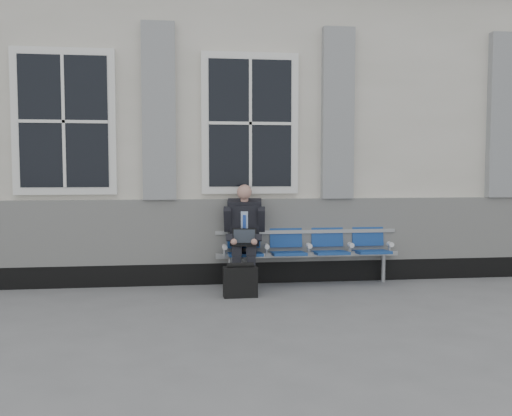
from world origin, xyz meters
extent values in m
plane|color=slate|center=(0.00, 0.00, 0.00)|extent=(70.00, 70.00, 0.00)
cube|color=silver|center=(0.00, 3.50, 2.10)|extent=(14.00, 4.00, 4.20)
cube|color=gray|center=(0.00, 3.50, 4.32)|extent=(14.40, 4.40, 0.24)
cube|color=black|center=(0.00, 1.47, 0.15)|extent=(14.00, 0.10, 0.30)
cube|color=silver|center=(0.00, 1.46, 0.75)|extent=(14.00, 0.08, 0.90)
cube|color=gray|center=(-0.90, 1.44, 2.40)|extent=(0.45, 0.14, 2.40)
cube|color=gray|center=(1.60, 1.44, 2.40)|extent=(0.45, 0.14, 2.40)
cube|color=gray|center=(4.10, 1.44, 2.40)|extent=(0.45, 0.14, 2.40)
cube|color=white|center=(-2.15, 1.46, 2.25)|extent=(1.35, 0.10, 1.95)
cube|color=black|center=(-2.15, 1.41, 2.25)|extent=(1.15, 0.02, 1.75)
cube|color=white|center=(0.35, 1.46, 2.25)|extent=(1.35, 0.10, 1.95)
cube|color=black|center=(0.35, 1.41, 2.25)|extent=(1.15, 0.02, 1.75)
cube|color=#9EA0A3|center=(1.16, 1.30, 0.42)|extent=(2.60, 0.07, 0.07)
cube|color=#9EA0A3|center=(1.16, 1.42, 0.73)|extent=(2.60, 0.05, 0.05)
cylinder|color=#9EA0A3|center=(0.06, 1.30, 0.20)|extent=(0.06, 0.06, 0.39)
cylinder|color=#9EA0A3|center=(2.26, 1.30, 0.20)|extent=(0.06, 0.06, 0.39)
cube|color=navy|center=(0.26, 1.22, 0.45)|extent=(0.46, 0.42, 0.07)
cube|color=navy|center=(0.26, 1.43, 0.71)|extent=(0.46, 0.10, 0.40)
cube|color=navy|center=(0.86, 1.22, 0.45)|extent=(0.46, 0.42, 0.07)
cube|color=navy|center=(0.86, 1.43, 0.71)|extent=(0.46, 0.10, 0.40)
cube|color=navy|center=(1.46, 1.22, 0.45)|extent=(0.46, 0.42, 0.07)
cube|color=navy|center=(1.46, 1.43, 0.71)|extent=(0.46, 0.10, 0.40)
cube|color=navy|center=(2.06, 1.22, 0.45)|extent=(0.46, 0.42, 0.07)
cube|color=navy|center=(2.06, 1.43, 0.71)|extent=(0.46, 0.10, 0.40)
cylinder|color=white|center=(-0.02, 1.25, 0.55)|extent=(0.07, 0.12, 0.07)
cylinder|color=white|center=(0.56, 1.25, 0.55)|extent=(0.07, 0.12, 0.07)
cylinder|color=white|center=(1.16, 1.25, 0.55)|extent=(0.07, 0.12, 0.07)
cylinder|color=white|center=(1.76, 1.25, 0.55)|extent=(0.07, 0.12, 0.07)
cylinder|color=white|center=(2.34, 1.25, 0.55)|extent=(0.07, 0.12, 0.07)
cube|color=black|center=(0.10, 0.87, 0.04)|extent=(0.14, 0.26, 0.09)
cube|color=black|center=(0.29, 0.85, 0.04)|extent=(0.14, 0.26, 0.09)
cube|color=black|center=(0.11, 0.93, 0.25)|extent=(0.13, 0.14, 0.47)
cube|color=black|center=(0.30, 0.91, 0.25)|extent=(0.13, 0.14, 0.47)
cube|color=black|center=(0.14, 1.14, 0.54)|extent=(0.19, 0.45, 0.13)
cube|color=black|center=(0.33, 1.12, 0.54)|extent=(0.19, 0.45, 0.13)
cube|color=black|center=(0.26, 1.32, 0.86)|extent=(0.44, 0.38, 0.61)
cube|color=#BCD4F8|center=(0.24, 1.20, 0.87)|extent=(0.11, 0.10, 0.34)
cube|color=blue|center=(0.24, 1.19, 0.86)|extent=(0.05, 0.08, 0.29)
cube|color=black|center=(0.26, 1.29, 1.14)|extent=(0.49, 0.29, 0.14)
cylinder|color=tan|center=(0.25, 1.24, 1.21)|extent=(0.11, 0.11, 0.10)
sphere|color=tan|center=(0.24, 1.19, 1.31)|extent=(0.20, 0.20, 0.20)
cube|color=black|center=(0.02, 1.25, 0.93)|extent=(0.13, 0.28, 0.36)
cube|color=black|center=(0.48, 1.19, 0.93)|extent=(0.13, 0.28, 0.36)
cube|color=black|center=(0.03, 1.08, 0.70)|extent=(0.12, 0.31, 0.14)
cube|color=black|center=(0.42, 1.03, 0.70)|extent=(0.12, 0.31, 0.14)
sphere|color=tan|center=(0.07, 0.94, 0.66)|extent=(0.09, 0.09, 0.09)
sphere|color=tan|center=(0.34, 0.90, 0.66)|extent=(0.09, 0.09, 0.09)
cube|color=black|center=(0.22, 0.99, 0.61)|extent=(0.34, 0.26, 0.02)
cube|color=black|center=(0.23, 1.10, 0.72)|extent=(0.33, 0.13, 0.20)
cube|color=black|center=(0.23, 1.10, 0.72)|extent=(0.30, 0.10, 0.17)
cube|color=black|center=(0.13, 0.61, 0.19)|extent=(0.43, 0.19, 0.38)
cylinder|color=black|center=(0.13, 0.61, 0.41)|extent=(0.34, 0.07, 0.07)
camera|label=1|loc=(-0.58, -6.48, 1.64)|focal=40.00mm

